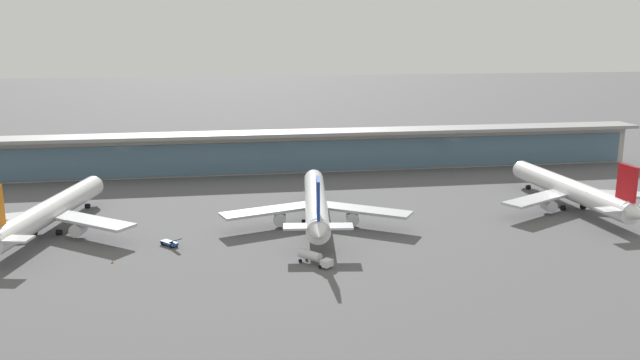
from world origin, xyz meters
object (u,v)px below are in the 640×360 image
(airliner_left_stand, at_px, (48,212))
(airliner_right_stand, at_px, (571,190))
(service_truck_mid_apron_blue, at_px, (170,243))
(service_truck_near_nose_white, at_px, (314,257))
(safety_cone_alpha, at_px, (112,262))
(airliner_centre_stand, at_px, (316,203))

(airliner_left_stand, xyz_separation_m, airliner_right_stand, (144.81, 0.48, 0.00))
(airliner_left_stand, xyz_separation_m, service_truck_mid_apron_blue, (31.18, -15.69, -4.73))
(service_truck_near_nose_white, xyz_separation_m, service_truck_mid_apron_blue, (-32.36, 18.04, -0.90))
(airliner_left_stand, distance_m, airliner_right_stand, 144.82)
(airliner_left_stand, height_order, safety_cone_alpha, airliner_left_stand)
(service_truck_near_nose_white, bearing_deg, airliner_right_stand, 22.83)
(airliner_left_stand, height_order, service_truck_near_nose_white, airliner_left_stand)
(airliner_left_stand, distance_m, airliner_centre_stand, 69.02)
(airliner_centre_stand, relative_size, service_truck_mid_apron_blue, 10.97)
(airliner_centre_stand, distance_m, safety_cone_alpha, 55.25)
(safety_cone_alpha, bearing_deg, service_truck_mid_apron_blue, 39.38)
(airliner_left_stand, bearing_deg, airliner_centre_stand, -1.78)
(safety_cone_alpha, bearing_deg, airliner_centre_stand, 25.14)
(airliner_left_stand, xyz_separation_m, airliner_centre_stand, (68.99, -2.15, 0.00))
(airliner_right_stand, xyz_separation_m, safety_cone_alpha, (-125.62, -26.00, -5.22))
(service_truck_mid_apron_blue, bearing_deg, airliner_right_stand, 8.10)
(service_truck_mid_apron_blue, xyz_separation_m, safety_cone_alpha, (-11.98, -9.83, -0.49))
(safety_cone_alpha, bearing_deg, airliner_right_stand, 11.69)
(airliner_right_stand, xyz_separation_m, service_truck_mid_apron_blue, (-113.64, -16.17, -4.73))
(airliner_right_stand, height_order, service_truck_near_nose_white, airliner_right_stand)
(service_truck_mid_apron_blue, height_order, safety_cone_alpha, service_truck_mid_apron_blue)
(airliner_left_stand, bearing_deg, safety_cone_alpha, -53.04)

